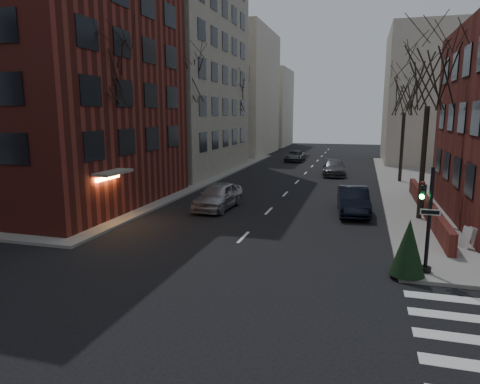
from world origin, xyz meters
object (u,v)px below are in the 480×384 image
(tree_left_b, at_px, (186,78))
(car_lane_far, at_px, (295,156))
(streetlamp_near, at_px, (174,138))
(parked_sedan, at_px, (353,201))
(traffic_signal, at_px, (427,227))
(tree_left_c, at_px, (235,96))
(tree_left_a, at_px, (102,70))
(sandwich_board, at_px, (471,238))
(car_lane_silver, at_px, (218,196))
(tree_right_b, at_px, (405,95))
(car_lane_gray, at_px, (334,168))
(evergreen_shrub, at_px, (408,247))
(tree_right_a, at_px, (430,77))
(streetlamp_far, at_px, (244,129))

(tree_left_b, relative_size, car_lane_far, 2.23)
(streetlamp_near, bearing_deg, parked_sedan, -13.93)
(traffic_signal, bearing_deg, tree_left_c, 118.36)
(tree_left_a, bearing_deg, tree_left_c, 90.00)
(tree_left_a, bearing_deg, parked_sedan, 18.67)
(sandwich_board, bearing_deg, car_lane_far, 86.51)
(parked_sedan, relative_size, sandwich_board, 5.14)
(car_lane_silver, height_order, car_lane_far, car_lane_silver)
(tree_right_b, distance_m, car_lane_gray, 9.55)
(streetlamp_near, relative_size, evergreen_shrub, 2.96)
(tree_left_a, height_order, car_lane_silver, tree_left_a)
(tree_left_a, distance_m, tree_left_b, 12.01)
(sandwich_board, distance_m, evergreen_shrub, 5.16)
(tree_right_b, relative_size, parked_sedan, 1.85)
(tree_right_b, bearing_deg, streetlamp_near, -149.53)
(tree_left_b, distance_m, tree_left_c, 14.03)
(parked_sedan, relative_size, car_lane_far, 1.03)
(sandwich_board, bearing_deg, tree_left_a, 151.43)
(tree_left_b, distance_m, car_lane_far, 22.98)
(traffic_signal, xyz_separation_m, tree_left_b, (-16.74, 17.01, 7.00))
(streetlamp_near, xyz_separation_m, sandwich_board, (18.51, -9.35, -3.60))
(parked_sedan, bearing_deg, car_lane_silver, -178.92)
(tree_left_b, distance_m, parked_sedan, 17.67)
(tree_left_b, distance_m, car_lane_silver, 12.80)
(tree_right_a, distance_m, streetlamp_near, 17.87)
(car_lane_gray, relative_size, car_lane_far, 1.09)
(tree_left_c, bearing_deg, car_lane_far, 47.27)
(car_lane_far, relative_size, evergreen_shrub, 2.28)
(parked_sedan, bearing_deg, traffic_signal, -79.19)
(tree_left_a, xyz_separation_m, car_lane_gray, (11.69, 21.14, -7.70))
(parked_sedan, height_order, car_lane_gray, parked_sedan)
(tree_right_a, relative_size, car_lane_silver, 1.95)
(tree_left_a, relative_size, tree_left_b, 0.95)
(tree_left_c, height_order, streetlamp_far, tree_left_c)
(traffic_signal, distance_m, evergreen_shrub, 1.07)
(tree_left_a, relative_size, car_lane_gray, 1.94)
(tree_right_b, bearing_deg, tree_left_a, -134.36)
(tree_right_a, distance_m, car_lane_silver, 14.05)
(car_lane_gray, height_order, car_lane_far, car_lane_gray)
(car_lane_silver, height_order, sandwich_board, car_lane_silver)
(sandwich_board, bearing_deg, streetlamp_far, 97.71)
(evergreen_shrub, bearing_deg, tree_left_a, 161.14)
(tree_left_b, height_order, parked_sedan, tree_left_b)
(car_lane_far, distance_m, evergreen_shrub, 39.37)
(tree_right_a, height_order, tree_right_b, tree_right_a)
(tree_right_b, bearing_deg, car_lane_silver, -130.27)
(tree_right_b, bearing_deg, tree_right_a, -90.00)
(streetlamp_far, bearing_deg, car_lane_far, 39.88)
(evergreen_shrub, bearing_deg, tree_left_c, 117.07)
(streetlamp_far, distance_m, parked_sedan, 27.05)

